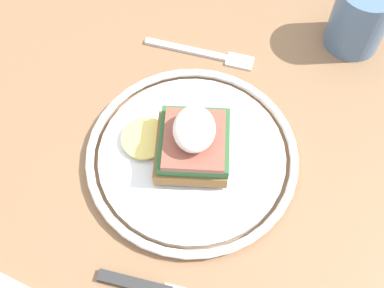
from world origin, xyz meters
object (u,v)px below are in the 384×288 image
Objects in this scene: plate at (192,155)px; cup at (360,17)px; fork at (205,54)px; sandwich at (192,141)px.

cup is (-0.19, 0.21, 0.04)m from plate.
plate is 2.74× the size of cup.
fork is 1.64× the size of cup.
plate is at bearing -47.00° from cup.
cup reaches higher than fork.
sandwich is 0.28m from cup.
plate is 1.67× the size of fork.
plate reaches higher than fork.
plate is 2.03× the size of sandwich.
sandwich is at bearing -3.08° from fork.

